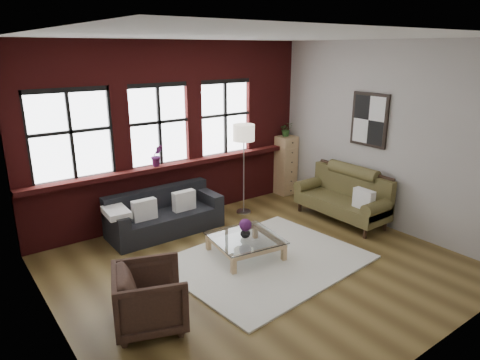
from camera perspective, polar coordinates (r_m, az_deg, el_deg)
floor at (r=6.42m, az=2.53°, el=-11.31°), size 5.50×5.50×0.00m
ceiling at (r=5.64m, az=2.98°, el=18.59°), size 5.50×5.50×0.00m
wall_back at (r=7.87m, az=-8.93°, el=6.30°), size 5.50×0.00×5.50m
wall_front at (r=4.29m, az=24.43°, el=-4.33°), size 5.50×0.00×5.50m
wall_left at (r=4.67m, az=-24.44°, el=-2.64°), size 0.00×5.00×5.00m
wall_right at (r=7.82m, az=18.61°, el=5.54°), size 0.00×5.00×5.00m
brick_backwall at (r=7.82m, az=-8.72°, el=6.23°), size 5.50×0.12×3.20m
sill_ledge at (r=7.87m, az=-8.22°, el=2.13°), size 5.50×0.30×0.08m
window_left at (r=7.15m, az=-21.66°, el=5.43°), size 1.38×0.10×1.50m
window_mid at (r=7.67m, az=-10.79°, el=7.05°), size 1.38×0.10×1.50m
window_right at (r=8.36m, az=-2.08°, el=8.17°), size 1.38×0.10×1.50m
wall_poster at (r=7.93m, az=16.88°, el=7.68°), size 0.05×0.74×0.94m
shag_rug at (r=6.53m, az=3.59°, el=-10.64°), size 2.93×2.40×0.03m
dark_sofa at (r=7.47m, az=-9.96°, el=-4.36°), size 1.94×0.78×0.70m
pillow_a at (r=7.15m, az=-12.64°, el=-3.89°), size 0.40×0.14×0.34m
pillow_b at (r=7.45m, az=-7.48°, el=-2.73°), size 0.40×0.15×0.34m
vintage_settee at (r=8.02m, az=13.37°, el=-2.04°), size 0.80×1.80×0.96m
pillow_settee at (r=7.61m, az=16.18°, el=-2.46°), size 0.15×0.38×0.34m
armchair at (r=5.11m, az=-11.89°, el=-15.07°), size 1.01×1.00×0.72m
coffee_table at (r=6.60m, az=0.70°, el=-8.91°), size 1.10×1.10×0.33m
vase at (r=6.50m, az=0.71°, el=-6.98°), size 0.19×0.19×0.16m
flowers at (r=6.45m, az=0.72°, el=-6.02°), size 0.19×0.19×0.19m
drawer_chest at (r=9.31m, az=6.02°, el=2.00°), size 0.39×0.39×1.27m
potted_plant_top at (r=9.14m, az=6.18°, el=6.74°), size 0.34×0.32×0.30m
floor_lamp at (r=8.04m, az=0.50°, el=1.88°), size 0.40×0.40×1.87m
sill_plant at (r=7.60m, az=-11.03°, el=3.23°), size 0.22×0.19×0.38m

